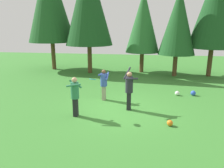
# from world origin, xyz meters

# --- Properties ---
(ground_plane) EXTENTS (40.00, 40.00, 0.00)m
(ground_plane) POSITION_xyz_m (0.00, 0.00, 0.00)
(ground_plane) COLOR #387A2D
(person_thrower) EXTENTS (0.68, 0.68, 1.96)m
(person_thrower) POSITION_xyz_m (0.35, 0.01, 1.06)
(person_thrower) COLOR black
(person_thrower) RESTS_ON ground_plane
(person_catcher) EXTENTS (0.61, 0.54, 1.70)m
(person_catcher) POSITION_xyz_m (-1.83, -1.04, 1.01)
(person_catcher) COLOR black
(person_catcher) RESTS_ON ground_plane
(person_bystander) EXTENTS (0.49, 0.56, 1.60)m
(person_bystander) POSITION_xyz_m (-1.03, 1.21, 0.94)
(person_bystander) COLOR gray
(person_bystander) RESTS_ON ground_plane
(frisbee) EXTENTS (0.34, 0.34, 0.10)m
(frisbee) POSITION_xyz_m (-1.07, -0.97, 1.62)
(frisbee) COLOR #2393D1
(ball_white) EXTENTS (0.25, 0.25, 0.25)m
(ball_white) POSITION_xyz_m (2.86, 2.53, 0.12)
(ball_white) COLOR white
(ball_white) RESTS_ON ground_plane
(ball_orange) EXTENTS (0.23, 0.23, 0.23)m
(ball_orange) POSITION_xyz_m (2.05, -1.44, 0.12)
(ball_orange) COLOR orange
(ball_orange) RESTS_ON ground_plane
(ball_blue) EXTENTS (0.28, 0.28, 0.28)m
(ball_blue) POSITION_xyz_m (3.73, 2.64, 0.14)
(ball_blue) COLOR blue
(ball_blue) RESTS_ON ground_plane
(tree_center) EXTENTS (2.71, 2.71, 6.48)m
(tree_center) POSITION_xyz_m (0.79, 8.65, 4.05)
(tree_center) COLOR brown
(tree_center) RESTS_ON ground_plane
(tree_right) EXTENTS (2.71, 2.71, 6.47)m
(tree_right) POSITION_xyz_m (3.33, 7.57, 4.04)
(tree_right) COLOR brown
(tree_right) RESTS_ON ground_plane
(tree_far_right) EXTENTS (3.52, 3.52, 8.41)m
(tree_far_right) POSITION_xyz_m (5.92, 7.90, 5.26)
(tree_far_right) COLOR brown
(tree_far_right) RESTS_ON ground_plane
(tree_left) EXTENTS (3.70, 3.70, 8.84)m
(tree_left) POSITION_xyz_m (-3.38, 7.74, 5.53)
(tree_left) COLOR brown
(tree_left) RESTS_ON ground_plane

